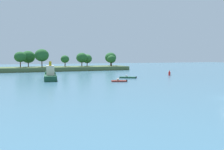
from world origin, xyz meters
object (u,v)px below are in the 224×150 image
at_px(fishing_skiff, 119,81).
at_px(tugboat, 50,75).
at_px(channel_buoy_red, 169,73).
at_px(small_motorboat, 128,77).

distance_m(fishing_skiff, tugboat, 19.61).
bearing_deg(channel_buoy_red, tugboat, -178.92).
bearing_deg(channel_buoy_red, fishing_skiff, -153.37).
relative_size(fishing_skiff, channel_buoy_red, 2.21).
height_order(fishing_skiff, channel_buoy_red, channel_buoy_red).
bearing_deg(channel_buoy_red, small_motorboat, -168.38).
relative_size(fishing_skiff, tugboat, 0.37).
relative_size(small_motorboat, fishing_skiff, 1.19).
xyz_separation_m(fishing_skiff, tugboat, (-15.67, 11.73, 1.14)).
xyz_separation_m(fishing_skiff, channel_buoy_red, (24.93, 12.50, 0.59)).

